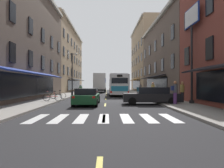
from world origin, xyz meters
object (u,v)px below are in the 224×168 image
Objects in this scene: sedan_near at (87,96)px; pedestrian_far at (153,90)px; motorcycle_rider at (81,94)px; street_lamp_twin at (72,72)px; bicycle_mid at (58,95)px; billboard_sign at (192,31)px; transit_bus at (118,84)px; bicycle_near at (52,97)px; sedan_mid at (102,88)px; pedestrian_rear at (182,92)px; sedan_far at (151,96)px; pedestrian_near at (175,92)px; box_truck at (100,83)px; pedestrian_mid at (140,88)px.

pedestrian_far reaches higher than sedan_near.
motorcycle_rider is 0.35× the size of street_lamp_twin.
bicycle_mid is 10.00m from pedestrian_far.
billboard_sign is at bearing -23.52° from bicycle_mid.
bicycle_near is at bearing -117.03° from transit_bus.
sedan_mid is 2.81× the size of bicycle_near.
transit_bus is at bearing 28.22° from street_lamp_twin.
pedestrian_rear is (4.81, -14.43, -0.58)m from transit_bus.
pedestrian_near reaches higher than sedan_far.
motorcycle_rider is 1.17× the size of pedestrian_rear.
motorcycle_rider is at bearing 155.01° from billboard_sign.
sedan_mid reaches higher than bicycle_near.
transit_bus is at bearing -73.74° from box_truck.
transit_bus is 7.60m from street_lamp_twin.
bicycle_near is at bearing -90.86° from street_lamp_twin.
pedestrian_far is at bearing 13.32° from bicycle_near.
pedestrian_mid reaches higher than motorcycle_rider.
bicycle_mid is (-6.85, -10.11, -1.14)m from transit_bus.
pedestrian_mid is 12.39m from street_lamp_twin.
bicycle_mid is 12.45m from pedestrian_rear.
sedan_mid is 32.66m from motorcycle_rider.
billboard_sign is 16.83m from transit_bus.
pedestrian_far is (6.40, 4.38, 0.36)m from sedan_near.
pedestrian_far is at bearing -4.39° from pedestrian_rear.
transit_bus reaches higher than bicycle_mid.
billboard_sign is 5.22m from pedestrian_near.
motorcycle_rider is (-6.37, 3.89, -0.02)m from sedan_far.
billboard_sign reaches higher than street_lamp_twin.
street_lamp_twin is (-3.41, -25.23, 2.73)m from sedan_mid.
sedan_mid reaches higher than bicycle_mid.
transit_bus is 21.98m from sedan_mid.
sedan_far is at bearing 19.21° from pedestrian_far.
bicycle_near is 2.94m from bicycle_mid.
sedan_near is at bearing -75.84° from motorcycle_rider.
billboard_sign reaches higher than pedestrian_far.
sedan_mid is (0.08, 10.85, -1.30)m from box_truck.
sedan_far is 17.47m from pedestrian_mid.
billboard_sign is 14.30m from bicycle_mid.
bicycle_near is (-6.65, -13.04, -1.14)m from transit_bus.
bicycle_near is (-3.55, -34.78, -0.17)m from sedan_mid.
box_truck is 4.81× the size of pedestrian_mid.
billboard_sign is 1.63× the size of sedan_mid.
pedestrian_mid is (-1.22, 17.93, -5.08)m from billboard_sign.
box_truck is at bearing -129.44° from pedestrian_far.
box_truck is 14.83m from street_lamp_twin.
billboard_sign reaches higher than bicycle_mid.
pedestrian_near is at bearing -50.74° from street_lamp_twin.
box_truck is at bearing -11.47° from pedestrian_rear.
pedestrian_far is (-0.54, 5.21, -0.05)m from pedestrian_near.
bicycle_near is 18.92m from pedestrian_mid.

